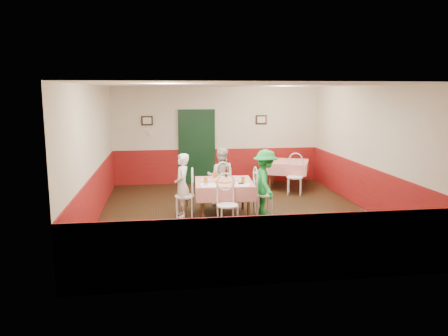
{
  "coord_description": "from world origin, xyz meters",
  "views": [
    {
      "loc": [
        -1.56,
        -9.1,
        2.67
      ],
      "look_at": [
        -0.29,
        -0.0,
        1.05
      ],
      "focal_mm": 35.0,
      "sensor_mm": 36.0,
      "label": 1
    }
  ],
  "objects": [
    {
      "name": "plate_far",
      "position": [
        -0.24,
        0.4,
        0.77
      ],
      "size": [
        0.26,
        0.26,
        0.01
      ],
      "primitive_type": "cylinder",
      "rotation": [
        0.0,
        0.0,
        -0.06
      ],
      "color": "white",
      "rests_on": "main_table"
    },
    {
      "name": "thermostat",
      "position": [
        -1.9,
        3.45,
        1.5
      ],
      "size": [
        0.1,
        0.03,
        0.1
      ],
      "primitive_type": "cube",
      "color": "white",
      "rests_on": "back_wall"
    },
    {
      "name": "chair_second_b",
      "position": [
        1.83,
        1.73,
        0.45
      ],
      "size": [
        0.54,
        0.54,
        0.9
      ],
      "primitive_type": null,
      "rotation": [
        0.0,
        0.0,
        -0.37
      ],
      "color": "white",
      "rests_on": "ground"
    },
    {
      "name": "glass_a",
      "position": [
        -0.7,
        -0.21,
        0.83
      ],
      "size": [
        0.08,
        0.08,
        0.14
      ],
      "primitive_type": "cylinder",
      "rotation": [
        0.0,
        0.0,
        -0.06
      ],
      "color": "#BF7219",
      "rests_on": "main_table"
    },
    {
      "name": "diner_right",
      "position": [
        0.61,
        -0.05,
        0.72
      ],
      "size": [
        0.55,
        0.94,
        1.44
      ],
      "primitive_type": "imported",
      "rotation": [
        0.0,
        0.0,
        1.55
      ],
      "color": "gray",
      "rests_on": "ground"
    },
    {
      "name": "chair_far",
      "position": [
        -0.24,
        0.85,
        0.45
      ],
      "size": [
        0.48,
        0.48,
        0.9
      ],
      "primitive_type": null,
      "rotation": [
        0.0,
        0.0,
        3.3
      ],
      "color": "white",
      "rests_on": "ground"
    },
    {
      "name": "picture_left",
      "position": [
        -2.0,
        3.45,
        1.85
      ],
      "size": [
        0.32,
        0.03,
        0.26
      ],
      "primitive_type": "cube",
      "color": "black",
      "rests_on": "back_wall"
    },
    {
      "name": "wallet",
      "position": [
        0.03,
        -0.32,
        0.77
      ],
      "size": [
        0.11,
        0.1,
        0.02
      ],
      "primitive_type": "cube",
      "rotation": [
        0.0,
        0.0,
        -0.06
      ],
      "color": "black",
      "rests_on": "main_table"
    },
    {
      "name": "beer_bottle",
      "position": [
        -0.18,
        0.37,
        0.87
      ],
      "size": [
        0.06,
        0.06,
        0.22
      ],
      "primitive_type": "cylinder",
      "rotation": [
        0.0,
        0.0,
        -0.06
      ],
      "color": "#381C0A",
      "rests_on": "main_table"
    },
    {
      "name": "chair_left",
      "position": [
        -1.13,
        0.05,
        0.45
      ],
      "size": [
        0.46,
        0.46,
        0.9
      ],
      "primitive_type": null,
      "rotation": [
        0.0,
        0.0,
        -1.68
      ],
      "color": "white",
      "rests_on": "ground"
    },
    {
      "name": "front_wall",
      "position": [
        0.0,
        -3.5,
        1.4
      ],
      "size": [
        6.0,
        0.1,
        2.8
      ],
      "primitive_type": "cube",
      "color": "beige",
      "rests_on": "ground"
    },
    {
      "name": "glass_c",
      "position": [
        -0.43,
        0.43,
        0.84
      ],
      "size": [
        0.09,
        0.09,
        0.15
      ],
      "primitive_type": "cylinder",
      "rotation": [
        0.0,
        0.0,
        -0.06
      ],
      "color": "#BF7219",
      "rests_on": "main_table"
    },
    {
      "name": "plate_left",
      "position": [
        -0.7,
        0.05,
        0.77
      ],
      "size": [
        0.26,
        0.26,
        0.01
      ],
      "primitive_type": "cylinder",
      "rotation": [
        0.0,
        0.0,
        -0.06
      ],
      "color": "white",
      "rests_on": "main_table"
    },
    {
      "name": "wainscot_front",
      "position": [
        0.0,
        -3.48,
        0.5
      ],
      "size": [
        6.0,
        0.03,
        1.0
      ],
      "primitive_type": "cube",
      "color": "maroon",
      "rests_on": "ground"
    },
    {
      "name": "menu_right",
      "position": [
        0.05,
        -0.41,
        0.76
      ],
      "size": [
        0.39,
        0.46,
        0.0
      ],
      "primitive_type": "cube",
      "rotation": [
        0.0,
        0.0,
        -0.27
      ],
      "color": "white",
      "rests_on": "main_table"
    },
    {
      "name": "chair_second_a",
      "position": [
        1.08,
        2.48,
        0.45
      ],
      "size": [
        0.54,
        0.54,
        0.9
      ],
      "primitive_type": null,
      "rotation": [
        0.0,
        0.0,
        -1.94
      ],
      "color": "white",
      "rests_on": "ground"
    },
    {
      "name": "floor",
      "position": [
        0.0,
        0.0,
        0.0
      ],
      "size": [
        7.0,
        7.0,
        0.0
      ],
      "primitive_type": "plane",
      "color": "black",
      "rests_on": "ground"
    },
    {
      "name": "second_table",
      "position": [
        1.83,
        2.48,
        0.38
      ],
      "size": [
        1.45,
        1.45,
        0.77
      ],
      "primitive_type": "cube",
      "rotation": [
        0.0,
        0.0,
        -0.37
      ],
      "color": "red",
      "rests_on": "ground"
    },
    {
      "name": "wainscot_left",
      "position": [
        -2.98,
        0.0,
        0.5
      ],
      "size": [
        0.03,
        7.0,
        1.0
      ],
      "primitive_type": "cube",
      "color": "maroon",
      "rests_on": "ground"
    },
    {
      "name": "right_wall",
      "position": [
        3.0,
        0.0,
        1.4
      ],
      "size": [
        0.1,
        7.0,
        2.8
      ],
      "primitive_type": "cube",
      "color": "beige",
      "rests_on": "ground"
    },
    {
      "name": "shaker_c",
      "position": [
        -0.74,
        -0.35,
        0.81
      ],
      "size": [
        0.04,
        0.04,
        0.09
      ],
      "primitive_type": "cylinder",
      "rotation": [
        0.0,
        0.0,
        -0.06
      ],
      "color": "#B23319",
      "rests_on": "main_table"
    },
    {
      "name": "ceiling",
      "position": [
        0.0,
        0.0,
        2.8
      ],
      "size": [
        7.0,
        7.0,
        0.0
      ],
      "primitive_type": "plane",
      "color": "white",
      "rests_on": "back_wall"
    },
    {
      "name": "menu_left",
      "position": [
        -0.67,
        -0.37,
        0.76
      ],
      "size": [
        0.33,
        0.42,
        0.0
      ],
      "primitive_type": "cube",
      "rotation": [
        0.0,
        0.0,
        0.08
      ],
      "color": "white",
      "rests_on": "main_table"
    },
    {
      "name": "back_wall",
      "position": [
        0.0,
        3.5,
        1.4
      ],
      "size": [
        6.0,
        0.1,
        2.8
      ],
      "primitive_type": "cube",
      "color": "beige",
      "rests_on": "ground"
    },
    {
      "name": "glass_b",
      "position": [
        0.08,
        -0.25,
        0.83
      ],
      "size": [
        0.08,
        0.08,
        0.13
      ],
      "primitive_type": "cylinder",
      "rotation": [
        0.0,
        0.0,
        -0.06
      ],
      "color": "#BF7219",
      "rests_on": "main_table"
    },
    {
      "name": "diner_far",
      "position": [
        -0.23,
        0.9,
        0.68
      ],
      "size": [
        0.76,
        0.65,
        1.37
      ],
      "primitive_type": "imported",
      "rotation": [
        0.0,
        0.0,
        2.92
      ],
      "color": "gray",
      "rests_on": "ground"
    },
    {
      "name": "main_table",
      "position": [
        -0.29,
        -0.0,
        0.38
      ],
      "size": [
        1.29,
        1.29,
        0.77
      ],
      "primitive_type": "cube",
      "rotation": [
        0.0,
        0.0,
        -0.06
      ],
      "color": "red",
      "rests_on": "ground"
    },
    {
      "name": "shaker_b",
      "position": [
        -0.69,
        -0.44,
        0.81
      ],
      "size": [
        0.04,
        0.04,
        0.09
      ],
      "primitive_type": "cylinder",
      "rotation": [
        0.0,
        0.0,
        -0.06
      ],
      "color": "silver",
      "rests_on": "main_table"
    },
    {
      "name": "pizza",
      "position": [
        -0.28,
        -0.04,
        0.77
      ],
      "size": [
        0.46,
        0.46,
        0.03
      ],
      "primitive_type": "cylinder",
      "rotation": [
        0.0,
        0.0,
        -0.06
      ],
      "color": "#B74723",
      "rests_on": "main_table"
    },
    {
      "name": "left_wall",
      "position": [
        -3.0,
        0.0,
        1.4
      ],
      "size": [
        0.1,
        7.0,
        2.8
      ],
      "primitive_type": "cube",
      "color": "beige",
      "rests_on": "ground"
    },
    {
      "name": "shaker_a",
      "position": [
        -0.75,
        -0.39,
        0.81
      ],
      "size": [
        0.04,
        0.04,
        0.09
      ],
      "primitive_type": "cylinder",
      "rotation": [
        0.0,
        0.0,
        -0.06
      ],
      "color": "silver",
      "rests_on": "main_table"
    },
    {
      "name": "diner_left",
      "position": [
        -1.18,
        0.05,
        0.69
      ],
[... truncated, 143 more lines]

